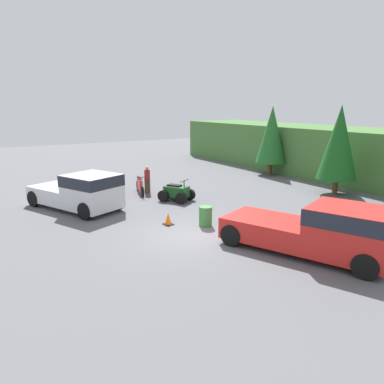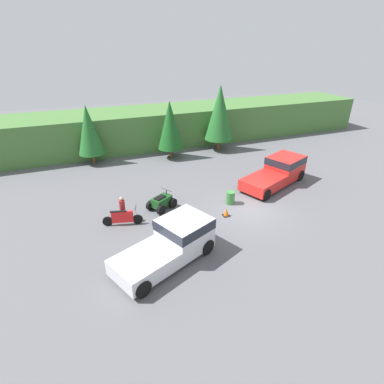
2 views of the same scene
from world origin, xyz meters
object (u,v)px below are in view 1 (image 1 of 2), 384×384
object	(u,v)px
quad_atv	(177,193)
traffic_cone	(168,219)
dirt_bike	(140,186)
pickup_truck_red	(322,229)
pickup_truck_second	(81,191)
rider_person	(147,179)
steel_barrel	(206,216)

from	to	relation	value
quad_atv	traffic_cone	xyz separation A→B (m)	(3.55, -2.37, -0.22)
dirt_bike	quad_atv	xyz separation A→B (m)	(2.72, 1.03, -0.02)
pickup_truck_red	pickup_truck_second	bearing A→B (deg)	-174.13
pickup_truck_red	traffic_cone	bearing A→B (deg)	-176.11
pickup_truck_red	traffic_cone	world-z (taller)	pickup_truck_red
pickup_truck_second	rider_person	xyz separation A→B (m)	(-1.77, 4.43, -0.11)
rider_person	steel_barrel	bearing A→B (deg)	-2.63
pickup_truck_red	steel_barrel	bearing A→B (deg)	175.53
pickup_truck_red	quad_atv	world-z (taller)	pickup_truck_red
traffic_cone	pickup_truck_second	bearing A→B (deg)	-148.88
pickup_truck_second	steel_barrel	distance (m)	6.73
rider_person	traffic_cone	bearing A→B (deg)	-15.29
pickup_truck_second	traffic_cone	distance (m)	5.18
pickup_truck_red	dirt_bike	distance (m)	12.36
traffic_cone	quad_atv	bearing A→B (deg)	146.27
rider_person	steel_barrel	xyz separation A→B (m)	(7.16, -0.43, -0.46)
pickup_truck_red	traffic_cone	distance (m)	6.71
pickup_truck_second	quad_atv	size ratio (longest dim) A/B	2.65
pickup_truck_red	quad_atv	xyz separation A→B (m)	(-9.51, -0.61, -0.54)
traffic_cone	rider_person	bearing A→B (deg)	163.88
pickup_truck_red	steel_barrel	distance (m)	5.27
pickup_truck_second	dirt_bike	xyz separation A→B (m)	(-1.88, 3.99, -0.52)
pickup_truck_second	steel_barrel	world-z (taller)	pickup_truck_second
pickup_truck_red	dirt_bike	bearing A→B (deg)	164.96
quad_atv	steel_barrel	distance (m)	4.65
pickup_truck_red	rider_person	size ratio (longest dim) A/B	3.77
rider_person	pickup_truck_red	bearing A→B (deg)	6.48
pickup_truck_red	dirt_bike	xyz separation A→B (m)	(-12.24, -1.64, -0.53)
dirt_bike	traffic_cone	size ratio (longest dim) A/B	4.25
pickup_truck_red	rider_person	xyz separation A→B (m)	(-12.13, -1.20, -0.11)
pickup_truck_second	dirt_bike	bearing A→B (deg)	91.28
pickup_truck_red	pickup_truck_second	distance (m)	11.79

